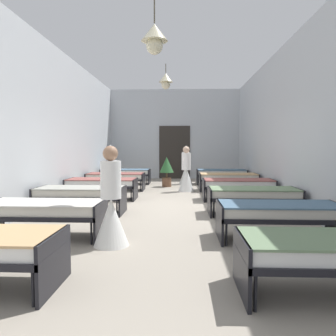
{
  "coord_description": "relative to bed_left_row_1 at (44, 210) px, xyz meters",
  "views": [
    {
      "loc": [
        0.35,
        -7.93,
        1.46
      ],
      "look_at": [
        0.0,
        0.09,
        0.93
      ],
      "focal_mm": 34.88,
      "sensor_mm": 36.0,
      "label": 1
    }
  ],
  "objects": [
    {
      "name": "room_shell",
      "position": [
        1.87,
        4.18,
        1.59
      ],
      "size": [
        6.24,
        14.15,
        4.05
      ],
      "color": "silver",
      "rests_on": "ground"
    },
    {
      "name": "nurse_far_aisle",
      "position": [
        2.35,
        5.55,
        0.09
      ],
      "size": [
        0.52,
        0.52,
        1.49
      ],
      "rotation": [
        0.0,
        0.0,
        0.71
      ],
      "color": "white",
      "rests_on": "ground"
    },
    {
      "name": "bed_left_row_3",
      "position": [
        0.0,
        3.8,
        0.0
      ],
      "size": [
        1.9,
        0.84,
        0.57
      ],
      "color": "black",
      "rests_on": "ground"
    },
    {
      "name": "potted_plant",
      "position": [
        1.65,
        6.74,
        0.24
      ],
      "size": [
        0.51,
        0.51,
        1.08
      ],
      "color": "brown",
      "rests_on": "ground"
    },
    {
      "name": "bed_right_row_3",
      "position": [
        3.74,
        3.8,
        0.0
      ],
      "size": [
        1.9,
        0.84,
        0.57
      ],
      "color": "black",
      "rests_on": "ground"
    },
    {
      "name": "bed_left_row_1",
      "position": [
        0.0,
        0.0,
        0.0
      ],
      "size": [
        1.9,
        0.84,
        0.57
      ],
      "color": "black",
      "rests_on": "ground"
    },
    {
      "name": "bed_left_row_5",
      "position": [
        0.0,
        7.6,
        0.0
      ],
      "size": [
        1.9,
        0.84,
        0.57
      ],
      "color": "black",
      "rests_on": "ground"
    },
    {
      "name": "bed_left_row_4",
      "position": [
        0.0,
        5.7,
        0.0
      ],
      "size": [
        1.9,
        0.84,
        0.57
      ],
      "color": "black",
      "rests_on": "ground"
    },
    {
      "name": "bed_left_row_2",
      "position": [
        0.0,
        1.9,
        0.0
      ],
      "size": [
        1.9,
        0.84,
        0.57
      ],
      "color": "black",
      "rests_on": "ground"
    },
    {
      "name": "bed_right_row_1",
      "position": [
        3.74,
        0.0,
        0.0
      ],
      "size": [
        1.9,
        0.84,
        0.57
      ],
      "color": "black",
      "rests_on": "ground"
    },
    {
      "name": "nurse_mid_aisle",
      "position": [
        2.36,
        7.63,
        0.09
      ],
      "size": [
        0.52,
        0.52,
        1.49
      ],
      "rotation": [
        0.0,
        0.0,
        6.09
      ],
      "color": "white",
      "rests_on": "ground"
    },
    {
      "name": "nurse_near_aisle",
      "position": [
        1.18,
        -0.4,
        0.09
      ],
      "size": [
        0.52,
        0.52,
        1.49
      ],
      "rotation": [
        0.0,
        0.0,
        1.2
      ],
      "color": "white",
      "rests_on": "ground"
    },
    {
      "name": "bed_right_row_2",
      "position": [
        3.74,
        1.9,
        0.0
      ],
      "size": [
        1.9,
        0.84,
        0.57
      ],
      "color": "black",
      "rests_on": "ground"
    },
    {
      "name": "bed_right_row_4",
      "position": [
        3.74,
        5.7,
        0.0
      ],
      "size": [
        1.9,
        0.84,
        0.57
      ],
      "color": "black",
      "rests_on": "ground"
    },
    {
      "name": "bed_right_row_5",
      "position": [
        3.74,
        7.6,
        0.0
      ],
      "size": [
        1.9,
        0.84,
        0.57
      ],
      "color": "black",
      "rests_on": "ground"
    },
    {
      "name": "ground_plane",
      "position": [
        1.87,
        2.85,
        -0.49
      ],
      "size": [
        6.44,
        14.55,
        0.1
      ],
      "primitive_type": "cube",
      "color": "#9E9384"
    }
  ]
}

